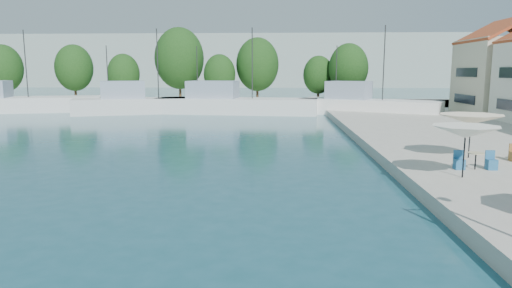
# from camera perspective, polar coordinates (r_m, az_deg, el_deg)

# --- Properties ---
(quay_far) EXTENTS (90.00, 16.00, 0.60)m
(quay_far) POSITION_cam_1_polar(r_m,az_deg,el_deg) (64.60, -4.87, 4.96)
(quay_far) COLOR #A8A498
(quay_far) RESTS_ON ground
(hill_west) EXTENTS (180.00, 40.00, 16.00)m
(hill_west) POSITION_cam_1_polar(r_m,az_deg,el_deg) (159.84, -8.39, 10.11)
(hill_west) COLOR #97A59C
(hill_west) RESTS_ON ground
(hill_east) EXTENTS (140.00, 40.00, 12.00)m
(hill_east) POSITION_cam_1_polar(r_m,az_deg,el_deg) (181.21, 15.54, 9.12)
(hill_east) COLOR #97A59C
(hill_east) RESTS_ON ground
(building_06) EXTENTS (9.00, 8.80, 10.20)m
(building_06) POSITION_cam_1_polar(r_m,az_deg,el_deg) (53.29, 29.22, 8.57)
(building_06) COLOR beige
(building_06) RESTS_ON quay_right
(trawler_01) EXTENTS (22.02, 11.19, 10.20)m
(trawler_01) POSITION_cam_1_polar(r_m,az_deg,el_deg) (63.12, -28.91, 4.47)
(trawler_01) COLOR white
(trawler_01) RESTS_ON ground
(trawler_02) EXTENTS (16.63, 9.20, 10.20)m
(trawler_02) POSITION_cam_1_polar(r_m,az_deg,el_deg) (55.38, -14.14, 4.83)
(trawler_02) COLOR silver
(trawler_02) RESTS_ON ground
(trawler_03) EXTENTS (19.10, 6.85, 10.20)m
(trawler_03) POSITION_cam_1_polar(r_m,az_deg,el_deg) (53.56, -2.97, 4.96)
(trawler_03) COLOR silver
(trawler_03) RESTS_ON ground
(trawler_04) EXTENTS (15.53, 10.71, 10.20)m
(trawler_04) POSITION_cam_1_polar(r_m,az_deg,el_deg) (52.63, 13.43, 4.65)
(trawler_04) COLOR white
(trawler_04) RESTS_ON ground
(tree_01) EXTENTS (5.52, 5.52, 8.17)m
(tree_01) POSITION_cam_1_polar(r_m,az_deg,el_deg) (76.36, -29.08, 8.26)
(tree_01) COLOR #3F2B19
(tree_01) RESTS_ON quay_far
(tree_02) EXTENTS (5.63, 5.63, 8.34)m
(tree_02) POSITION_cam_1_polar(r_m,az_deg,el_deg) (75.53, -21.78, 8.83)
(tree_02) COLOR #3F2B19
(tree_02) RESTS_ON quay_far
(tree_03) EXTENTS (4.63, 4.63, 6.85)m
(tree_03) POSITION_cam_1_polar(r_m,az_deg,el_deg) (70.07, -16.23, 8.43)
(tree_03) COLOR #3F2B19
(tree_03) RESTS_ON quay_far
(tree_04) EXTENTS (7.22, 7.22, 10.69)m
(tree_04) POSITION_cam_1_polar(r_m,az_deg,el_deg) (69.24, -9.55, 10.51)
(tree_04) COLOR #3F2B19
(tree_04) RESTS_ON quay_far
(tree_05) EXTENTS (4.53, 4.53, 6.71)m
(tree_05) POSITION_cam_1_polar(r_m,az_deg,el_deg) (65.84, -4.58, 8.68)
(tree_05) COLOR #3F2B19
(tree_05) RESTS_ON quay_far
(tree_06) EXTENTS (6.17, 6.17, 9.14)m
(tree_06) POSITION_cam_1_polar(r_m,az_deg,el_deg) (67.02, 0.17, 9.91)
(tree_06) COLOR #3F2B19
(tree_06) RESTS_ON quay_far
(tree_07) EXTENTS (4.43, 4.43, 6.56)m
(tree_07) POSITION_cam_1_polar(r_m,az_deg,el_deg) (67.79, 7.81, 8.56)
(tree_07) COLOR #3F2B19
(tree_07) RESTS_ON quay_far
(tree_08) EXTENTS (5.54, 5.54, 8.20)m
(tree_08) POSITION_cam_1_polar(r_m,az_deg,el_deg) (66.16, 11.47, 9.27)
(tree_08) COLOR #3F2B19
(tree_08) RESTS_ON quay_far
(umbrella_white) EXTENTS (2.74, 2.74, 2.15)m
(umbrella_white) POSITION_cam_1_polar(r_m,az_deg,el_deg) (20.34, 24.72, 1.39)
(umbrella_white) COLOR black
(umbrella_white) RESTS_ON quay_right
(umbrella_cream) EXTENTS (3.15, 3.15, 2.20)m
(umbrella_cream) POSITION_cam_1_polar(r_m,az_deg,el_deg) (25.18, 25.30, 2.80)
(umbrella_cream) COLOR black
(umbrella_cream) RESTS_ON quay_right
(cafe_table_02) EXTENTS (1.82, 0.70, 0.76)m
(cafe_table_02) POSITION_cam_1_polar(r_m,az_deg,el_deg) (22.51, 25.73, -2.16)
(cafe_table_02) COLOR black
(cafe_table_02) RESTS_ON quay_right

